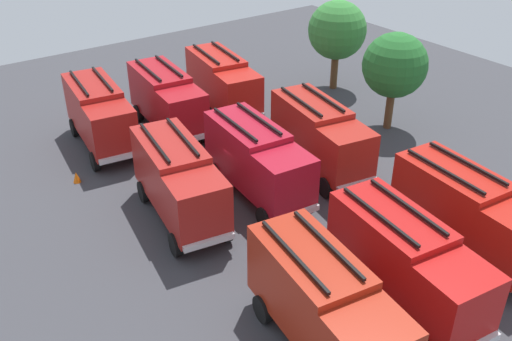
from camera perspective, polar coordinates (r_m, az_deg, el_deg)
name	(u,v)px	position (r m, az deg, el deg)	size (l,w,h in m)	color
ground_plane	(256,194)	(29.71, 0.00, -2.33)	(56.20, 56.20, 0.00)	#38383D
fire_truck_0	(99,113)	(34.66, -15.48, 5.57)	(7.45, 3.48, 3.88)	maroon
fire_truck_1	(179,180)	(27.00, -7.81, -0.92)	(7.50, 3.68, 3.88)	maroon
fire_truck_2	(325,304)	(20.25, 6.92, -13.21)	(7.47, 3.57, 3.88)	#9F2311
fire_truck_3	(167,98)	(35.87, -8.96, 7.18)	(7.41, 3.33, 3.88)	#A2141B
fire_truck_4	(257,159)	(28.50, 0.15, 1.19)	(7.38, 3.26, 3.88)	#A31323
fire_truck_5	(406,260)	(22.62, 14.90, -8.75)	(7.45, 3.47, 3.88)	#AF1210
fire_truck_6	(223,81)	(38.21, -3.37, 8.97)	(7.48, 3.60, 3.88)	#AF1C15
fire_truck_7	(320,134)	(31.14, 6.48, 3.65)	(7.51, 3.71, 3.88)	#A01F17
fire_truck_8	(468,210)	(26.24, 20.53, -3.79)	(7.39, 3.28, 3.88)	#AD1910
firefighter_0	(123,112)	(37.31, -13.26, 5.76)	(0.48, 0.45, 1.80)	black
tree_0	(337,30)	(41.80, 8.17, 13.78)	(4.16, 4.16, 6.45)	brown
tree_1	(395,66)	(36.03, 13.80, 10.21)	(3.99, 3.99, 6.18)	brown
traffic_cone_0	(372,331)	(22.23, 11.63, -15.56)	(0.41, 0.41, 0.58)	#F2600C
traffic_cone_1	(458,215)	(29.21, 19.62, -4.24)	(0.44, 0.44, 0.63)	#F2600C
traffic_cone_2	(77,177)	(32.04, -17.62, -0.64)	(0.43, 0.43, 0.61)	#F2600C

